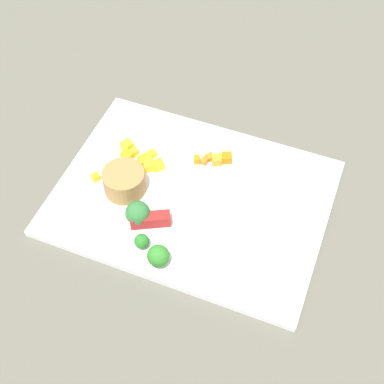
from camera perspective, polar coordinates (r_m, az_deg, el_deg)
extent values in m
plane|color=#545348|center=(0.95, 0.00, -0.80)|extent=(4.00, 4.00, 0.00)
cube|color=white|center=(0.94, 0.00, -0.59)|extent=(0.46, 0.34, 0.01)
cylinder|color=olive|center=(0.93, -7.09, 1.12)|extent=(0.07, 0.07, 0.04)
cube|color=silver|center=(0.92, 6.71, -2.29)|extent=(0.14, 0.09, 0.00)
cube|color=maroon|center=(0.90, -4.37, -2.90)|extent=(0.07, 0.05, 0.02)
cube|color=orange|center=(0.99, 1.86, 3.70)|extent=(0.02, 0.02, 0.01)
cube|color=orange|center=(0.98, 3.63, 3.57)|extent=(0.02, 0.02, 0.02)
cube|color=orange|center=(0.98, 2.59, 3.34)|extent=(0.02, 0.02, 0.02)
cube|color=orange|center=(0.98, 0.50, 3.41)|extent=(0.02, 0.02, 0.01)
cube|color=orange|center=(0.98, 1.30, 3.24)|extent=(0.01, 0.01, 0.01)
cube|color=orange|center=(0.98, 2.97, 3.62)|extent=(0.01, 0.01, 0.01)
cube|color=yellow|center=(1.00, -6.78, 4.80)|extent=(0.03, 0.03, 0.02)
cube|color=yellow|center=(0.99, -6.76, 3.75)|extent=(0.02, 0.02, 0.02)
cube|color=yellow|center=(0.98, -8.29, 2.64)|extent=(0.02, 0.01, 0.01)
cube|color=yellow|center=(0.97, -3.59, 2.80)|extent=(0.02, 0.03, 0.02)
cube|color=yellow|center=(0.98, -4.97, 3.36)|extent=(0.03, 0.03, 0.01)
cube|color=yellow|center=(0.99, -4.16, 4.01)|extent=(0.02, 0.02, 0.01)
cube|color=yellow|center=(0.97, -10.02, 1.53)|extent=(0.02, 0.02, 0.01)
cube|color=yellow|center=(1.00, -6.08, 4.18)|extent=(0.02, 0.02, 0.01)
cube|color=yellow|center=(0.97, -4.48, 2.81)|extent=(0.03, 0.03, 0.02)
cylinder|color=#93AC61|center=(0.88, -5.22, -5.50)|extent=(0.01, 0.01, 0.01)
sphere|color=#256B23|center=(0.87, -5.27, -5.13)|extent=(0.02, 0.02, 0.02)
cylinder|color=#98B35B|center=(0.86, -3.34, -7.24)|extent=(0.01, 0.01, 0.01)
sphere|color=#2D7526|center=(0.85, -3.39, -6.70)|extent=(0.04, 0.04, 0.04)
cylinder|color=#89BD5C|center=(0.91, -5.60, -2.76)|extent=(0.01, 0.01, 0.01)
sphere|color=#2B6631|center=(0.89, -5.68, -2.19)|extent=(0.04, 0.04, 0.04)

